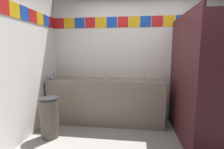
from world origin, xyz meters
TOP-DOWN VIEW (x-y plane):
  - wall_back at (0.00, 1.49)m, footprint 3.69×0.09m
  - wall_side at (-1.88, 0.00)m, footprint 0.09×2.90m
  - vanity_counter at (-0.66, 1.16)m, footprint 2.27×0.59m
  - faucet_left at (-1.42, 1.25)m, footprint 0.04×0.10m
  - faucet_center at (-0.66, 1.25)m, footprint 0.04×0.10m
  - faucet_right at (0.10, 1.25)m, footprint 0.04×0.10m
  - soap_dispenser at (-1.72, 0.98)m, footprint 0.09×0.09m
  - stall_divider at (0.83, 0.45)m, footprint 0.92×1.49m
  - toilet at (1.15, 1.10)m, footprint 0.39×0.49m
  - trash_bin at (-1.49, 0.41)m, footprint 0.30×0.30m

SIDE VIEW (x-z plane):
  - toilet at x=1.15m, z-range -0.07..0.67m
  - trash_bin at x=-1.49m, z-range 0.00..0.68m
  - vanity_counter at x=-0.66m, z-range 0.01..0.90m
  - faucet_left at x=-1.42m, z-range 0.87..1.01m
  - faucet_center at x=-0.66m, z-range 0.87..1.01m
  - faucet_right at x=0.10m, z-range 0.87..1.01m
  - soap_dispenser at x=-1.72m, z-range 0.88..1.04m
  - stall_divider at x=0.83m, z-range 0.00..2.02m
  - wall_back at x=0.00m, z-range 0.01..2.59m
  - wall_side at x=-1.88m, z-range 0.01..2.59m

